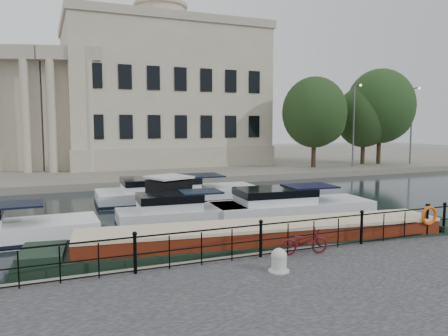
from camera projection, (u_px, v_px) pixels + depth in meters
The scene contains 12 objects.
ground_plane at pixel (232, 254), 16.06m from camera, with size 160.00×160.00×0.00m, color black.
far_bank at pixel (101, 162), 51.86m from camera, with size 120.00×42.00×0.55m, color #6B665B.
railing at pixel (261, 237), 13.87m from camera, with size 24.14×0.14×1.22m.
civic_building at pixel (94, 103), 46.86m from camera, with size 53.55×31.84×16.85m.
lamp_posts at pixel (384, 124), 44.53m from camera, with size 8.24×1.55×8.07m.
bicycle at pixel (304, 241), 14.19m from camera, with size 0.56×1.62×0.85m, color #460C17.
mooring_bollard at pixel (279, 261), 12.54m from camera, with size 0.61×0.61×0.69m.
life_ring_post at pixel (429, 216), 16.50m from camera, with size 0.75×0.20×1.22m.
narrowboat at pixel (266, 246), 15.91m from camera, with size 16.90×4.31×1.61m.
harbour_hut at pixel (169, 198), 22.73m from camera, with size 3.23×2.96×2.16m.
cabin_cruisers at pixel (166, 210), 22.52m from camera, with size 23.43×10.33×1.99m.
trees at pixel (359, 113), 45.15m from camera, with size 15.27×7.18×10.10m.
Camera 1 is at (-6.30, -14.34, 4.77)m, focal length 35.00 mm.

